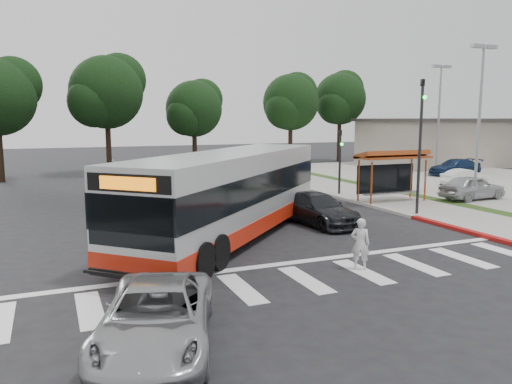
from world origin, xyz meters
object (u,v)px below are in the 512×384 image
silver_suv_south (156,317)px  dark_sedan (317,209)px  transit_bus (231,196)px  pedestrian (360,244)px

silver_suv_south → dark_sedan: bearing=64.5°
transit_bus → dark_sedan: bearing=57.6°
dark_sedan → silver_suv_south: 13.11m
silver_suv_south → pedestrian: bearing=41.6°
silver_suv_south → transit_bus: bearing=79.6°
pedestrian → dark_sedan: 6.81m
transit_bus → pedestrian: size_ratio=8.07×
transit_bus → silver_suv_south: size_ratio=2.75×
dark_sedan → silver_suv_south: dark_sedan is taller
pedestrian → dark_sedan: size_ratio=0.34×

